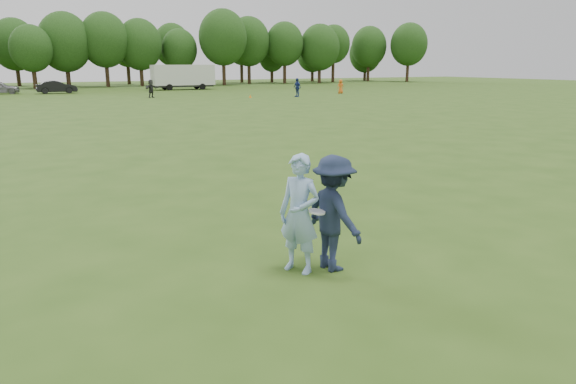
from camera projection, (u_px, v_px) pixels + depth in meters
The scene contains 11 objects.
ground at pixel (318, 274), 8.29m from camera, with size 200.00×200.00×0.00m, color #2D4B15.
thrower at pixel (299, 214), 8.22m from camera, with size 0.71×0.46×1.94m, color #8CAFD8.
defender at pixel (334, 213), 8.31m from camera, with size 1.23×0.71×1.91m, color #1B253D.
player_far_b at pixel (297, 87), 52.93m from camera, with size 1.11×0.46×1.90m, color navy.
player_far_c at pixel (341, 87), 58.63m from camera, with size 0.78×0.51×1.59m, color orange.
player_far_d at pixel (151, 89), 51.44m from camera, with size 1.66×0.53×1.79m, color #2A2A2A.
car_f at pixel (57, 87), 58.90m from camera, with size 1.52×4.36×1.44m, color black.
field_cone at pixel (250, 96), 51.54m from camera, with size 0.28×0.28×0.30m, color orange.
disc_in_play at pixel (317, 212), 8.09m from camera, with size 0.32×0.32×0.07m.
cargo_trailer at pixel (183, 76), 67.40m from camera, with size 9.00×2.75×3.20m.
treeline at pixel (63, 43), 74.19m from camera, with size 130.35×18.39×11.74m.
Camera 1 is at (-4.00, -6.62, 3.31)m, focal length 32.00 mm.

